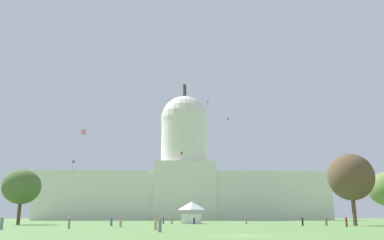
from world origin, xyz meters
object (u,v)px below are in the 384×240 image
Objects in this scene: event_tent at (192,212)px; kite_turquoise_high at (208,103)px; kite_pink_mid at (83,132)px; kite_blue_high at (228,119)px; person_grey_mid_left at (69,223)px; person_tan_mid_center at (156,224)px; person_olive_deep_crowd at (326,222)px; person_tan_mid_right at (121,223)px; tree_east_mid at (351,177)px; capitol_building at (184,181)px; person_navy_front_right at (194,221)px; kite_red_mid at (182,153)px; person_grey_near_tree_west at (172,221)px; person_black_lawn_far_left at (303,222)px; person_denim_edge_west at (163,221)px; kite_cyan_low at (200,198)px; kite_violet_low at (74,162)px; person_denim_aisle_center at (111,222)px; person_grey_near_tent at (246,221)px; person_maroon_near_tree_east at (346,222)px; person_grey_edge_east at (160,226)px; kite_magenta_low at (166,183)px; person_grey_lawn_far_right at (2,224)px.

event_tent is 1.85× the size of kite_turquoise_high.
kite_blue_high is (44.05, 97.11, 27.37)m from kite_pink_mid.
person_tan_mid_center reaches higher than person_grey_mid_left.
person_olive_deep_crowd is 40.21m from person_tan_mid_right.
tree_east_mid is (30.81, -25.88, 6.67)m from event_tent.
person_tan_mid_center is at bearing -93.22° from capitol_building.
kite_red_mid is at bearing -30.95° from person_navy_front_right.
kite_pink_mid reaches higher than person_tan_mid_center.
person_grey_mid_left is 1.45× the size of kite_pink_mid.
person_grey_near_tree_west is 0.89× the size of person_black_lawn_far_left.
tree_east_mid is at bearing -9.55° from person_olive_deep_crowd.
tree_east_mid is 41.35m from person_grey_near_tree_west.
kite_pink_mid is (-54.27, 1.90, 9.08)m from tree_east_mid.
person_navy_front_right is 27.00m from person_black_lawn_far_left.
person_denim_edge_west is 1.09× the size of person_grey_near_tree_west.
person_tan_mid_right is (-6.58, -29.27, -0.04)m from person_denim_edge_west.
person_tan_mid_right is at bearing -168.11° from person_olive_deep_crowd.
person_black_lawn_far_left is at bearing -27.85° from kite_cyan_low.
person_grey_mid_left is 1.07× the size of person_tan_mid_right.
kite_turquoise_high is at bearing -42.89° from person_navy_front_right.
person_olive_deep_crowd is at bearing 178.32° from kite_blue_high.
person_tan_mid_right is 0.95× the size of person_black_lawn_far_left.
kite_pink_mid reaches higher than person_tan_mid_right.
kite_turquoise_high is (-13.39, 52.08, 38.82)m from person_black_lawn_far_left.
kite_violet_low is (-28.62, 18.73, 16.46)m from person_grey_near_tree_west.
person_denim_aisle_center is (-41.81, -1.25, -0.00)m from person_olive_deep_crowd.
person_navy_front_right is (-0.99, -108.97, -19.00)m from capitol_building.
person_black_lawn_far_left reaches higher than person_denim_aisle_center.
capitol_building is 126.98m from kite_pink_mid.
kite_turquoise_high is at bearing 13.51° from kite_violet_low.
person_denim_aisle_center is 36.30m from person_grey_near_tent.
person_maroon_near_tree_east is 110.04m from kite_red_mid.
person_grey_near_tree_west is 1.05× the size of kite_red_mid.
kite_turquoise_high is 1.06× the size of kite_violet_low.
kite_red_mid is (-21.23, 94.21, 27.98)m from person_black_lawn_far_left.
person_grey_edge_east is 140.80m from kite_blue_high.
kite_cyan_low is (-18.17, 96.63, 8.46)m from person_maroon_near_tree_east.
kite_violet_low is (-40.45, -14.13, -22.47)m from kite_turquoise_high.
person_denim_aisle_center is 0.44× the size of kite_cyan_low.
capitol_building is 82.41× the size of person_maroon_near_tree_east.
kite_cyan_low reaches higher than person_tan_mid_right.
person_maroon_near_tree_east is at bearing 151.11° from kite_magenta_low.
person_olive_deep_crowd is at bearing 24.97° from person_denim_aisle_center.
person_grey_edge_east is at bearing -48.84° from person_denim_aisle_center.
person_black_lawn_far_left is 40.77m from person_grey_edge_east.
person_grey_lawn_far_right is at bearing -54.37° from kite_cyan_low.
kite_magenta_low is (20.74, 100.46, 13.75)m from person_grey_lawn_far_right.
kite_pink_mid is at bearing 119.79° from person_tan_mid_center.
person_navy_front_right is at bearing 161.49° from kite_blue_high.
person_tan_mid_center is (-8.43, -149.88, -18.95)m from capitol_building.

